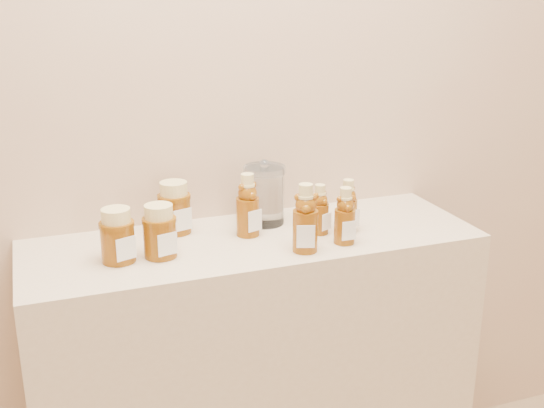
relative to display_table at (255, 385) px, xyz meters
name	(u,v)px	position (x,y,z in m)	size (l,w,h in m)	color
wall_back	(229,57)	(0.00, 0.20, 0.90)	(3.50, 0.02, 2.70)	tan
display_table	(255,385)	(0.00, 0.00, 0.00)	(1.20, 0.40, 0.90)	#C0AB8C
bear_bottle_back_left	(248,201)	(-0.01, 0.03, 0.55)	(0.07, 0.07, 0.19)	#653208
bear_bottle_back_mid	(320,206)	(0.18, -0.02, 0.53)	(0.05, 0.05, 0.15)	#653208
bear_bottle_back_right	(348,202)	(0.25, -0.03, 0.53)	(0.06, 0.06, 0.16)	#653208
bear_bottle_front_left	(305,214)	(0.09, -0.13, 0.55)	(0.07, 0.07, 0.20)	#653208
bear_bottle_front_right	(345,212)	(0.21, -0.11, 0.53)	(0.06, 0.06, 0.17)	#653208
honey_jar_left	(117,235)	(-0.36, -0.03, 0.52)	(0.09, 0.09, 0.13)	#653208
honey_jar_back	(174,207)	(-0.19, 0.12, 0.52)	(0.09, 0.09, 0.14)	#653208
honey_jar_front	(160,231)	(-0.26, -0.04, 0.52)	(0.09, 0.09, 0.13)	#653208
glass_canister	(265,193)	(0.07, 0.10, 0.54)	(0.12, 0.12, 0.18)	white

